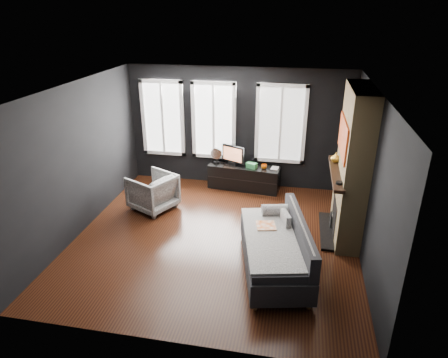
% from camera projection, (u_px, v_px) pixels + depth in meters
% --- Properties ---
extents(floor, '(5.00, 5.00, 0.00)m').
position_uv_depth(floor, '(216.00, 238.00, 7.26)').
color(floor, black).
rests_on(floor, ground).
extents(ceiling, '(5.00, 5.00, 0.00)m').
position_uv_depth(ceiling, '(214.00, 89.00, 6.18)').
color(ceiling, white).
rests_on(ceiling, ground).
extents(wall_back, '(5.00, 0.02, 2.70)m').
position_uv_depth(wall_back, '(238.00, 128.00, 8.97)').
color(wall_back, black).
rests_on(wall_back, ground).
extents(wall_left, '(0.02, 5.00, 2.70)m').
position_uv_depth(wall_left, '(79.00, 159.00, 7.15)').
color(wall_left, black).
rests_on(wall_left, ground).
extents(wall_right, '(0.02, 5.00, 2.70)m').
position_uv_depth(wall_right, '(370.00, 180.00, 6.29)').
color(wall_right, black).
rests_on(wall_right, ground).
extents(windows, '(4.00, 0.16, 1.76)m').
position_uv_depth(windows, '(218.00, 81.00, 8.60)').
color(windows, white).
rests_on(windows, wall_back).
extents(fireplace, '(0.70, 1.62, 2.70)m').
position_uv_depth(fireplace, '(353.00, 166.00, 6.86)').
color(fireplace, '#93724C').
rests_on(fireplace, floor).
extents(sofa, '(1.43, 2.21, 0.88)m').
position_uv_depth(sofa, '(274.00, 246.00, 6.23)').
color(sofa, '#27272A').
rests_on(sofa, floor).
extents(stripe_pillow, '(0.19, 0.36, 0.35)m').
position_uv_depth(stripe_pillow, '(285.00, 222.00, 6.51)').
color(stripe_pillow, gray).
rests_on(stripe_pillow, sofa).
extents(armchair, '(1.03, 1.06, 0.83)m').
position_uv_depth(armchair, '(153.00, 190.00, 8.16)').
color(armchair, silver).
rests_on(armchair, floor).
extents(media_console, '(1.66, 0.67, 0.55)m').
position_uv_depth(media_console, '(244.00, 177.00, 9.13)').
color(media_console, black).
rests_on(media_console, floor).
extents(monitor, '(0.57, 0.35, 0.51)m').
position_uv_depth(monitor, '(233.00, 154.00, 8.99)').
color(monitor, black).
rests_on(monitor, media_console).
extents(desk_fan, '(0.27, 0.27, 0.37)m').
position_uv_depth(desk_fan, '(216.00, 155.00, 9.12)').
color(desk_fan, gray).
rests_on(desk_fan, media_console).
extents(mug, '(0.14, 0.12, 0.12)m').
position_uv_depth(mug, '(264.00, 166.00, 8.84)').
color(mug, orange).
rests_on(mug, media_console).
extents(book, '(0.16, 0.04, 0.21)m').
position_uv_depth(book, '(272.00, 164.00, 8.85)').
color(book, '#B1A78D').
rests_on(book, media_console).
extents(storage_box, '(0.26, 0.21, 0.12)m').
position_uv_depth(storage_box, '(252.00, 165.00, 8.87)').
color(storage_box, '#2B733C').
rests_on(storage_box, media_console).
extents(mantel_vase, '(0.19, 0.20, 0.18)m').
position_uv_depth(mantel_vase, '(336.00, 157.00, 7.32)').
color(mantel_vase, gold).
rests_on(mantel_vase, fireplace).
extents(mantel_clock, '(0.12, 0.12, 0.04)m').
position_uv_depth(mantel_clock, '(339.00, 183.00, 6.45)').
color(mantel_clock, black).
rests_on(mantel_clock, fireplace).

